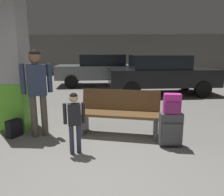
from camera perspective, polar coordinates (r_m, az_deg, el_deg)
ground_plane at (r=6.53m, az=-0.47°, el=-2.61°), size 18.00×18.00×0.10m
garage_back_wall at (r=15.16m, az=1.52°, el=11.50°), size 18.00×0.12×2.80m
structural_pillar at (r=4.92m, az=-25.43°, el=9.51°), size 0.57×0.57×3.01m
bench at (r=4.24m, az=1.97°, el=-4.04°), size 1.66×0.74×0.89m
suitcase at (r=3.87m, az=15.52°, el=-8.01°), size 0.39×0.24×0.60m
backpack_bright at (r=3.74m, az=15.91°, el=-1.53°), size 0.29×0.20×0.34m
child at (r=3.42m, az=-10.15°, el=-5.01°), size 0.34×0.20×1.02m
adult at (r=4.25m, az=-19.62°, el=3.56°), size 0.53×0.33×1.68m
backpack_dark_floor at (r=4.62m, az=-24.89°, el=-7.42°), size 0.28×0.32×0.34m
parked_car_far at (r=10.49m, az=-3.22°, el=7.82°), size 4.29×2.22×1.51m
parked_car_near at (r=8.52m, az=13.01°, el=6.46°), size 4.28×2.20×1.51m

